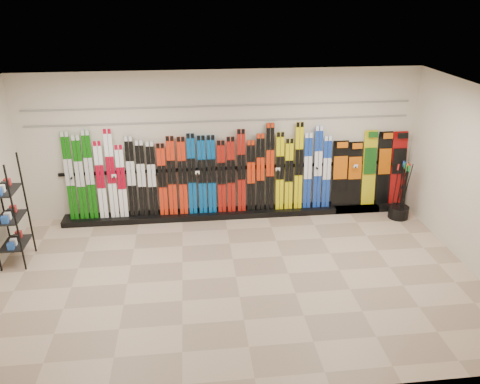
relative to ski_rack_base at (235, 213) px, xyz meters
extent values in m
plane|color=gray|center=(-0.22, -2.28, -0.06)|extent=(8.00, 8.00, 0.00)
plane|color=beige|center=(-0.22, 0.22, 1.44)|extent=(8.00, 0.00, 8.00)
plane|color=beige|center=(3.78, -2.28, 1.44)|extent=(0.00, 5.00, 5.00)
plane|color=silver|center=(-0.22, -2.28, 2.94)|extent=(8.00, 8.00, 0.00)
cube|color=black|center=(0.00, 0.00, 0.00)|extent=(8.00, 0.40, 0.12)
cube|color=#0E5E0A|center=(-3.27, 0.04, 0.95)|extent=(0.17, 0.19, 1.79)
cube|color=#0E5E0A|center=(-3.07, 0.03, 0.91)|extent=(0.17, 0.18, 1.71)
cube|color=#0E5E0A|center=(-2.88, 0.04, 0.96)|extent=(0.17, 0.19, 1.80)
cube|color=white|center=(-2.68, 0.03, 0.85)|extent=(0.17, 0.17, 1.59)
cube|color=white|center=(-2.47, 0.04, 0.97)|extent=(0.17, 0.19, 1.82)
cube|color=white|center=(-2.28, 0.02, 0.81)|extent=(0.17, 0.16, 1.50)
cube|color=black|center=(-2.08, 0.03, 0.89)|extent=(0.17, 0.18, 1.66)
cube|color=black|center=(-1.88, 0.03, 0.84)|extent=(0.17, 0.17, 1.57)
cube|color=black|center=(-1.68, 0.02, 0.83)|extent=(0.17, 0.17, 1.54)
cube|color=red|center=(-1.47, 0.02, 0.81)|extent=(0.17, 0.16, 1.50)
cube|color=red|center=(-1.28, 0.03, 0.88)|extent=(0.17, 0.17, 1.64)
cube|color=red|center=(-1.07, 0.03, 0.87)|extent=(0.17, 0.17, 1.62)
cube|color=#054C9A|center=(-0.88, 0.03, 0.90)|extent=(0.17, 0.18, 1.68)
cube|color=#054C9A|center=(-0.67, 0.03, 0.87)|extent=(0.17, 0.17, 1.63)
cube|color=#054C9A|center=(-0.48, 0.03, 0.87)|extent=(0.17, 0.17, 1.63)
cube|color=#9F140D|center=(-0.28, 0.02, 0.82)|extent=(0.17, 0.16, 1.51)
cube|color=#9F140D|center=(-0.08, 0.03, 0.85)|extent=(0.17, 0.17, 1.58)
cube|color=#9F140D|center=(0.13, 0.03, 0.92)|extent=(0.17, 0.18, 1.73)
cube|color=black|center=(0.33, 0.02, 0.81)|extent=(0.17, 0.16, 1.50)
cube|color=black|center=(0.53, 0.03, 0.87)|extent=(0.17, 0.17, 1.63)
cube|color=black|center=(0.72, 0.04, 0.98)|extent=(0.17, 0.19, 1.84)
cube|color=yellow|center=(0.93, 0.03, 0.88)|extent=(0.17, 0.17, 1.64)
cube|color=yellow|center=(1.12, 0.02, 0.81)|extent=(0.17, 0.16, 1.50)
cube|color=yellow|center=(1.33, 0.04, 0.97)|extent=(0.17, 0.19, 1.83)
cube|color=#1438A4|center=(1.52, 0.03, 0.86)|extent=(0.17, 0.17, 1.61)
cube|color=#1438A4|center=(1.73, 0.03, 0.93)|extent=(0.17, 0.19, 1.75)
cube|color=#1438A4|center=(1.92, 0.02, 0.83)|extent=(0.17, 0.16, 1.53)
cube|color=black|center=(2.23, 0.07, 0.76)|extent=(0.33, 0.22, 1.40)
cube|color=black|center=(2.54, 0.07, 0.74)|extent=(0.31, 0.21, 1.37)
cube|color=gold|center=(2.87, 0.08, 0.86)|extent=(0.29, 0.25, 1.60)
cube|color=black|center=(3.19, 0.08, 0.84)|extent=(0.29, 0.24, 1.56)
cube|color=#990C0C|center=(3.51, 0.08, 0.83)|extent=(0.33, 0.24, 1.55)
cube|color=black|center=(-3.97, -1.35, 0.89)|extent=(0.40, 0.60, 1.91)
cylinder|color=black|center=(3.38, -0.48, 0.07)|extent=(0.41, 0.41, 0.25)
cylinder|color=black|center=(3.46, -0.48, 0.55)|extent=(0.12, 0.07, 1.18)
cylinder|color=black|center=(3.41, -0.51, 0.55)|extent=(0.05, 0.03, 1.18)
cylinder|color=black|center=(3.40, -0.33, 0.55)|extent=(0.13, 0.13, 1.17)
cylinder|color=black|center=(3.39, -0.60, 0.55)|extent=(0.10, 0.02, 1.18)
cylinder|color=black|center=(3.41, -0.54, 0.55)|extent=(0.05, 0.05, 1.18)
cylinder|color=black|center=(3.37, -0.56, 0.55)|extent=(0.15, 0.13, 1.17)
cylinder|color=black|center=(3.40, -0.40, 0.55)|extent=(0.13, 0.10, 1.17)
cylinder|color=black|center=(3.37, -0.59, 0.55)|extent=(0.16, 0.11, 1.17)
cylinder|color=black|center=(3.22, -0.50, 0.55)|extent=(0.09, 0.09, 1.18)
cylinder|color=black|center=(3.45, -0.40, 0.55)|extent=(0.05, 0.04, 1.18)
cylinder|color=black|center=(3.44, -0.38, 0.55)|extent=(0.06, 0.06, 1.18)
cylinder|color=black|center=(3.37, -0.44, 0.55)|extent=(0.15, 0.03, 1.17)
cube|color=gray|center=(-0.22, 0.20, 1.94)|extent=(7.60, 0.02, 0.03)
cube|color=gray|center=(-0.22, 0.20, 2.24)|extent=(7.60, 0.02, 0.03)
camera|label=1|loc=(-0.89, -8.81, 4.37)|focal=35.00mm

